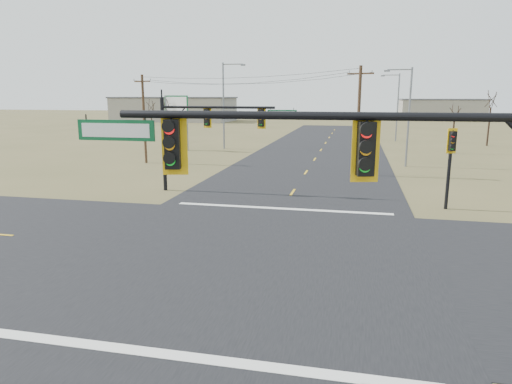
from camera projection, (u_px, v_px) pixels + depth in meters
ground at (252, 254)px, 18.17m from camera, size 320.00×320.00×0.00m
road_ew at (252, 254)px, 18.16m from camera, size 160.00×14.00×0.02m
road_ns at (252, 254)px, 18.16m from camera, size 14.00×160.00×0.02m
stop_bar_near at (183, 356)px, 10.99m from camera, size 12.00×0.40×0.01m
stop_bar_far at (282, 209)px, 25.33m from camera, size 12.00×0.40×0.01m
mast_arm_near at (367, 174)px, 8.94m from camera, size 10.33×0.53×6.40m
mast_arm_far at (211, 124)px, 28.78m from camera, size 8.82×0.49×6.06m
pedestal_signal_ne at (451, 151)px, 24.56m from camera, size 0.67×0.58×4.49m
utility_pole_near at (358, 119)px, 35.15m from camera, size 2.00×0.72×8.40m
utility_pole_far at (144, 117)px, 41.80m from camera, size 1.87×0.84×8.02m
highway_sign at (176, 112)px, 51.52m from camera, size 3.17×1.05×6.18m
streetlight_a at (407, 112)px, 39.50m from camera, size 2.39×0.31×8.55m
streetlight_b at (396, 104)px, 61.64m from camera, size 2.52×0.27×9.05m
streetlight_c at (225, 101)px, 52.81m from camera, size 2.76×0.40×9.86m
bare_tree_a at (166, 107)px, 51.87m from camera, size 2.70×2.70×6.24m
bare_tree_b at (151, 106)px, 62.00m from camera, size 2.83×2.83×5.96m
bare_tree_c at (455, 113)px, 48.61m from camera, size 2.88×2.88×5.56m
bare_tree_d at (492, 99)px, 55.80m from camera, size 2.80×2.80×7.14m
warehouse_left at (174, 110)px, 111.94m from camera, size 28.00×14.00×5.50m
warehouse_mid at (441, 110)px, 117.55m from camera, size 20.00×12.00×5.00m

